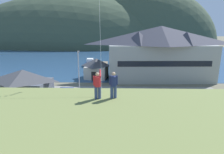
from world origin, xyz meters
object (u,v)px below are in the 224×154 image
parked_car_back_row_left (130,96)px  parked_car_back_row_right (67,94)px  wharf_dock (101,67)px  parked_car_lone_by_shed (165,95)px  parked_car_mid_row_near (70,111)px  person_companion (114,84)px  parked_car_mid_row_far (195,116)px  parking_light_pole (79,70)px  parked_car_front_row_end (111,115)px  harbor_lodge (160,52)px  storage_shed_near_lot (24,88)px  moored_boat_wharfside (90,63)px  parked_car_mid_row_center (24,118)px  storage_shed_waterside (96,68)px  person_kite_flyer (98,84)px

parked_car_back_row_left → parked_car_back_row_right: bearing=177.6°
wharf_dock → parked_car_lone_by_shed: 28.79m
parked_car_mid_row_near → person_companion: person_companion is taller
person_companion → parked_car_mid_row_far: bearing=42.8°
parking_light_pole → parked_car_front_row_end: bearing=-60.8°
harbor_lodge → storage_shed_near_lot: harbor_lodge is taller
parked_car_lone_by_shed → parked_car_mid_row_near: (-13.04, -5.82, 0.00)m
parked_car_front_row_end → parking_light_pole: (-5.63, 10.09, 3.20)m
harbor_lodge → parked_car_mid_row_near: bearing=-127.4°
parked_car_back_row_left → parked_car_back_row_right: (-9.71, 0.41, 0.00)m
wharf_dock → moored_boat_wharfside: 5.38m
parked_car_mid_row_center → storage_shed_waterside: bearing=75.5°
parked_car_back_row_right → parking_light_pole: 4.53m
storage_shed_near_lot → storage_shed_waterside: 18.80m
parked_car_lone_by_shed → parked_car_back_row_right: bearing=179.3°
parked_car_mid_row_near → parked_car_mid_row_far: bearing=-4.2°
parked_car_lone_by_shed → parked_car_mid_row_far: bearing=-76.4°
parked_car_back_row_left → parking_light_pole: (-8.24, 3.27, 3.20)m
parking_light_pole → parked_car_lone_by_shed: bearing=-12.6°
parking_light_pole → parked_car_mid_row_far: bearing=-33.1°
parked_car_mid_row_center → parked_car_mid_row_near: (4.70, 2.19, 0.00)m
wharf_dock → person_companion: size_ratio=8.17×
parked_car_back_row_left → storage_shed_near_lot: bearing=-171.5°
moored_boat_wharfside → parked_car_mid_row_near: bearing=-86.1°
parked_car_back_row_left → parked_car_mid_row_far: (7.05, -6.69, 0.00)m
parked_car_mid_row_far → moored_boat_wharfside: bearing=114.9°
storage_shed_waterside → parked_car_lone_by_shed: 18.78m
parked_car_mid_row_center → parked_car_mid_row_near: 5.18m
moored_boat_wharfside → parked_car_mid_row_far: (17.19, -37.04, 0.34)m
harbor_lodge → person_kite_flyer: size_ratio=12.68×
storage_shed_near_lot → parked_car_back_row_right: storage_shed_near_lot is taller
parked_car_mid_row_far → parked_car_mid_row_near: same height
parked_car_front_row_end → parking_light_pole: size_ratio=0.58×
moored_boat_wharfside → person_companion: bearing=-80.2°
harbor_lodge → moored_boat_wharfside: (-17.43, 16.36, -5.37)m
parked_car_back_row_left → parked_car_mid_row_center: same height
parked_car_back_row_right → parked_car_lone_by_shed: 15.09m
parked_car_mid_row_center → parking_light_pole: 12.24m
storage_shed_near_lot → parked_car_back_row_left: size_ratio=1.73×
parked_car_back_row_left → person_companion: person_companion is taller
parked_car_back_row_left → parked_car_mid_row_center: size_ratio=1.00×
storage_shed_near_lot → storage_shed_waterside: size_ratio=1.27×
parked_car_mid_row_center → parked_car_lone_by_shed: same height
harbor_lodge → storage_shed_waterside: harbor_lodge is taller
parked_car_back_row_left → parked_car_back_row_right: size_ratio=1.03×
moored_boat_wharfside → parked_car_back_row_left: 32.00m
storage_shed_near_lot → storage_shed_waterside: bearing=63.9°
storage_shed_waterside → parked_car_lone_by_shed: size_ratio=1.40×
person_kite_flyer → person_companion: bearing=8.2°
parked_car_mid_row_center → parked_car_mid_row_far: bearing=3.3°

